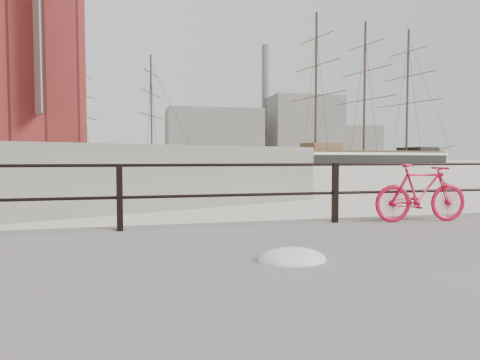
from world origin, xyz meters
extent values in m
imported|color=red|center=(-2.05, -0.44, 0.85)|extent=(1.66, 0.40, 0.99)
ellipsoid|color=white|center=(-5.16, -2.49, 0.48)|extent=(0.75, 0.59, 0.27)
cube|color=gray|center=(20.00, 140.00, 9.00)|extent=(32.00, 18.00, 18.00)
cube|color=gray|center=(55.00, 145.00, 12.00)|extent=(26.00, 20.00, 24.00)
cube|color=gray|center=(78.00, 150.00, 7.00)|extent=(20.00, 16.00, 14.00)
cylinder|color=gray|center=(42.00, 150.00, 22.00)|extent=(2.80, 2.80, 44.00)
camera|label=1|loc=(-6.78, -6.73, 1.44)|focal=32.00mm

